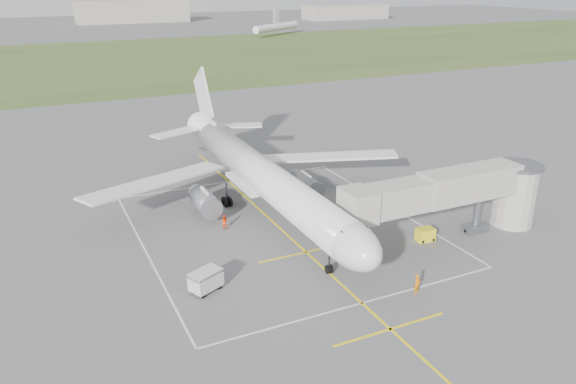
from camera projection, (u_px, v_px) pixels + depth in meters
name	position (u px, v px, depth m)	size (l,w,h in m)	color
ground	(265.00, 215.00, 62.72)	(700.00, 700.00, 0.00)	#4F4F51
grass_strip	(98.00, 62.00, 172.11)	(700.00, 120.00, 0.02)	#374E22
apron_markings	(288.00, 235.00, 57.82)	(28.20, 60.00, 0.01)	yellow
airliner	(262.00, 176.00, 61.76)	(38.93, 46.75, 13.52)	silver
jet_bridge	(463.00, 193.00, 55.94)	(23.40, 5.00, 7.20)	gray
gpu_unit	(425.00, 235.00, 56.44)	(1.86, 1.37, 1.34)	yellow
baggage_cart	(206.00, 281.00, 47.33)	(3.13, 2.61, 1.88)	silver
ramp_worker_nose	(417.00, 284.00, 46.89)	(0.66, 0.44, 1.82)	orange
ramp_worker_wing	(224.00, 222.00, 59.06)	(0.76, 0.59, 1.55)	#FF3F08
distant_hangars	(23.00, 17.00, 277.53)	(345.00, 49.00, 12.00)	gray
distant_aircraft	(71.00, 36.00, 208.89)	(194.69, 30.66, 8.85)	silver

